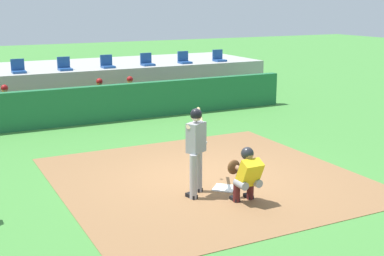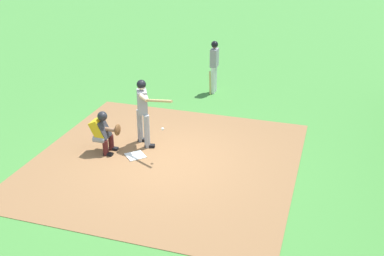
% 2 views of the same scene
% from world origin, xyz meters
% --- Properties ---
extents(ground_plane, '(80.00, 80.00, 0.00)m').
position_xyz_m(ground_plane, '(0.00, 0.00, 0.00)').
color(ground_plane, '#428438').
extents(dirt_infield, '(6.40, 6.40, 0.01)m').
position_xyz_m(dirt_infield, '(0.00, 0.00, 0.01)').
color(dirt_infield, olive).
rests_on(dirt_infield, ground).
extents(home_plate, '(0.62, 0.62, 0.02)m').
position_xyz_m(home_plate, '(0.00, -0.80, 0.02)').
color(home_plate, white).
rests_on(home_plate, dirt_infield).
extents(batter_at_plate, '(0.86, 1.27, 1.80)m').
position_xyz_m(batter_at_plate, '(-0.68, -0.83, 1.04)').
color(batter_at_plate, '#99999E').
rests_on(batter_at_plate, ground).
extents(catcher_crouched, '(0.48, 1.93, 1.13)m').
position_xyz_m(catcher_crouched, '(-0.01, -1.63, 0.61)').
color(catcher_crouched, gray).
rests_on(catcher_crouched, ground).
extents(on_deck_batter, '(0.58, 0.23, 1.79)m').
position_xyz_m(on_deck_batter, '(-5.10, -0.12, 1.02)').
color(on_deck_batter, silver).
rests_on(on_deck_batter, ground).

